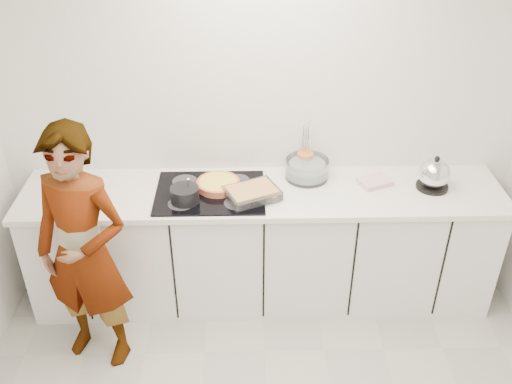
{
  "coord_description": "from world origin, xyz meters",
  "views": [
    {
      "loc": [
        -0.12,
        -1.94,
        2.94
      ],
      "look_at": [
        -0.05,
        1.05,
        1.05
      ],
      "focal_mm": 40.0,
      "sensor_mm": 36.0,
      "label": 1
    }
  ],
  "objects_px": {
    "kettle": "(434,175)",
    "cook": "(84,253)",
    "baking_dish": "(252,193)",
    "hob": "(210,193)",
    "saucepan": "(185,195)",
    "mixing_bowl": "(307,170)",
    "tart_dish": "(218,184)",
    "utensil_crock": "(305,162)"
  },
  "relations": [
    {
      "from": "kettle",
      "to": "cook",
      "type": "xyz_separation_m",
      "value": [
        -2.22,
        -0.55,
        -0.19
      ]
    },
    {
      "from": "cook",
      "to": "baking_dish",
      "type": "bearing_deg",
      "value": 39.86
    },
    {
      "from": "hob",
      "to": "baking_dish",
      "type": "distance_m",
      "value": 0.29
    },
    {
      "from": "baking_dish",
      "to": "kettle",
      "type": "distance_m",
      "value": 1.22
    },
    {
      "from": "saucepan",
      "to": "cook",
      "type": "xyz_separation_m",
      "value": [
        -0.57,
        -0.39,
        -0.15
      ]
    },
    {
      "from": "mixing_bowl",
      "to": "tart_dish",
      "type": "bearing_deg",
      "value": -167.23
    },
    {
      "from": "saucepan",
      "to": "hob",
      "type": "bearing_deg",
      "value": 36.14
    },
    {
      "from": "saucepan",
      "to": "baking_dish",
      "type": "height_order",
      "value": "saucepan"
    },
    {
      "from": "kettle",
      "to": "mixing_bowl",
      "type": "bearing_deg",
      "value": 169.54
    },
    {
      "from": "hob",
      "to": "tart_dish",
      "type": "xyz_separation_m",
      "value": [
        0.05,
        0.05,
        0.03
      ]
    },
    {
      "from": "tart_dish",
      "to": "cook",
      "type": "distance_m",
      "value": 0.97
    },
    {
      "from": "utensil_crock",
      "to": "cook",
      "type": "xyz_separation_m",
      "value": [
        -1.38,
        -0.79,
        -0.16
      ]
    },
    {
      "from": "hob",
      "to": "mixing_bowl",
      "type": "distance_m",
      "value": 0.69
    },
    {
      "from": "hob",
      "to": "saucepan",
      "type": "height_order",
      "value": "saucepan"
    },
    {
      "from": "tart_dish",
      "to": "saucepan",
      "type": "xyz_separation_m",
      "value": [
        -0.21,
        -0.17,
        0.03
      ]
    },
    {
      "from": "tart_dish",
      "to": "kettle",
      "type": "relative_size",
      "value": 1.16
    },
    {
      "from": "cook",
      "to": "utensil_crock",
      "type": "bearing_deg",
      "value": 46.3
    },
    {
      "from": "tart_dish",
      "to": "utensil_crock",
      "type": "bearing_deg",
      "value": 20.81
    },
    {
      "from": "tart_dish",
      "to": "cook",
      "type": "bearing_deg",
      "value": -144.33
    },
    {
      "from": "tart_dish",
      "to": "utensil_crock",
      "type": "distance_m",
      "value": 0.65
    },
    {
      "from": "tart_dish",
      "to": "baking_dish",
      "type": "relative_size",
      "value": 0.77
    },
    {
      "from": "kettle",
      "to": "cook",
      "type": "height_order",
      "value": "cook"
    },
    {
      "from": "saucepan",
      "to": "cook",
      "type": "relative_size",
      "value": 0.12
    },
    {
      "from": "tart_dish",
      "to": "baking_dish",
      "type": "bearing_deg",
      "value": -29.9
    },
    {
      "from": "hob",
      "to": "kettle",
      "type": "bearing_deg",
      "value": 1.46
    },
    {
      "from": "kettle",
      "to": "utensil_crock",
      "type": "height_order",
      "value": "kettle"
    },
    {
      "from": "saucepan",
      "to": "baking_dish",
      "type": "xyz_separation_m",
      "value": [
        0.43,
        0.04,
        -0.02
      ]
    },
    {
      "from": "baking_dish",
      "to": "utensil_crock",
      "type": "bearing_deg",
      "value": 43.38
    },
    {
      "from": "hob",
      "to": "utensil_crock",
      "type": "relative_size",
      "value": 5.07
    },
    {
      "from": "saucepan",
      "to": "baking_dish",
      "type": "bearing_deg",
      "value": 5.09
    },
    {
      "from": "mixing_bowl",
      "to": "kettle",
      "type": "height_order",
      "value": "kettle"
    },
    {
      "from": "baking_dish",
      "to": "cook",
      "type": "height_order",
      "value": "cook"
    },
    {
      "from": "hob",
      "to": "kettle",
      "type": "distance_m",
      "value": 1.5
    },
    {
      "from": "tart_dish",
      "to": "baking_dish",
      "type": "height_order",
      "value": "baking_dish"
    },
    {
      "from": "hob",
      "to": "mixing_bowl",
      "type": "relative_size",
      "value": 2.04
    },
    {
      "from": "mixing_bowl",
      "to": "utensil_crock",
      "type": "relative_size",
      "value": 2.49
    },
    {
      "from": "kettle",
      "to": "cook",
      "type": "distance_m",
      "value": 2.3
    },
    {
      "from": "kettle",
      "to": "utensil_crock",
      "type": "relative_size",
      "value": 1.88
    },
    {
      "from": "hob",
      "to": "cook",
      "type": "relative_size",
      "value": 0.44
    },
    {
      "from": "tart_dish",
      "to": "mixing_bowl",
      "type": "relative_size",
      "value": 0.87
    },
    {
      "from": "tart_dish",
      "to": "utensil_crock",
      "type": "height_order",
      "value": "utensil_crock"
    },
    {
      "from": "baking_dish",
      "to": "utensil_crock",
      "type": "height_order",
      "value": "utensil_crock"
    }
  ]
}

